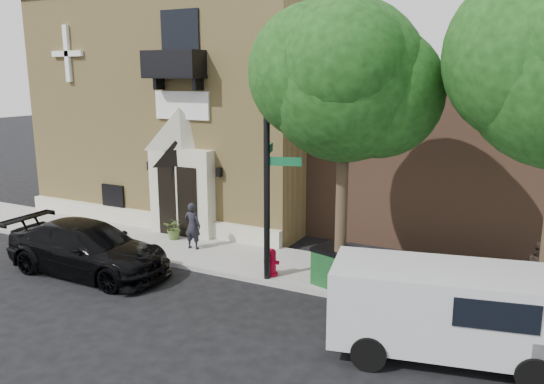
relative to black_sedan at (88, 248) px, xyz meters
The scene contains 12 objects.
ground 2.23m from the black_sedan, 47.62° to the left, with size 120.00×120.00×0.00m, color black.
sidewalk 3.94m from the black_sedan, 51.65° to the left, with size 42.00×3.00×0.15m, color gray.
church 10.36m from the black_sedan, 99.45° to the left, with size 12.20×11.01×9.30m.
street_tree_left 9.20m from the black_sedan, 14.25° to the left, with size 4.97×4.38×7.77m.
black_sedan is the anchor object (origin of this frame).
cargo_van 10.82m from the black_sedan, ahead, with size 5.19×2.92×2.00m.
street_sign 6.21m from the black_sedan, 18.50° to the left, with size 1.26×1.03×6.71m.
fire_hydrant 5.65m from the black_sedan, 21.05° to the left, with size 0.47×0.38×0.82m.
dumpster 7.76m from the black_sedan, 15.92° to the left, with size 1.86×1.36×1.09m.
planter 3.65m from the black_sedan, 81.74° to the left, with size 0.73×0.63×0.81m, color #526C30.
pedestrian_near 3.49m from the black_sedan, 59.84° to the left, with size 0.59×0.39×1.61m, color black.
pedestrian_far 12.91m from the black_sedan, 17.18° to the left, with size 0.76×0.59×1.56m, color #2B221D.
Camera 1 is at (10.62, -12.73, 5.93)m, focal length 35.00 mm.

